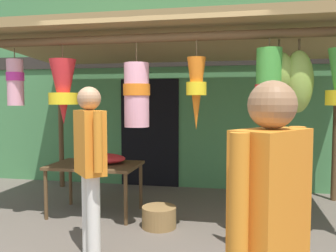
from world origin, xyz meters
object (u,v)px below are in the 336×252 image
at_px(customer_foreground, 90,157).
at_px(shopper_by_bananas, 270,225).
at_px(display_table, 95,169).
at_px(folding_chair, 250,203).
at_px(flower_heap_on_table, 103,158).
at_px(wicker_basket_by_table, 159,217).

distance_m(customer_foreground, shopper_by_bananas, 2.26).
xyz_separation_m(display_table, shopper_by_bananas, (2.12, -2.88, 0.36)).
xyz_separation_m(display_table, folding_chair, (2.10, -0.78, -0.14)).
bearing_deg(folding_chair, customer_foreground, -161.83).
bearing_deg(customer_foreground, shopper_by_bananas, -44.35).
distance_m(folding_chair, customer_foreground, 1.77).
bearing_deg(customer_foreground, display_table, 111.05).
distance_m(flower_heap_on_table, folding_chair, 2.21).
distance_m(folding_chair, wicker_basket_by_table, 1.24).
relative_size(wicker_basket_by_table, shopper_by_bananas, 0.26).
xyz_separation_m(folding_chair, shopper_by_bananas, (0.01, -2.10, 0.50)).
distance_m(display_table, shopper_by_bananas, 3.60).
bearing_deg(shopper_by_bananas, folding_chair, 90.40).
height_order(flower_heap_on_table, folding_chair, flower_heap_on_table).
distance_m(display_table, folding_chair, 2.25).
height_order(wicker_basket_by_table, shopper_by_bananas, shopper_by_bananas).
bearing_deg(flower_heap_on_table, display_table, -140.88).
relative_size(display_table, wicker_basket_by_table, 2.81).
distance_m(wicker_basket_by_table, customer_foreground, 1.40).
bearing_deg(shopper_by_bananas, wicker_basket_by_table, 113.84).
relative_size(wicker_basket_by_table, customer_foreground, 0.25).
bearing_deg(customer_foreground, folding_chair, 18.17).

